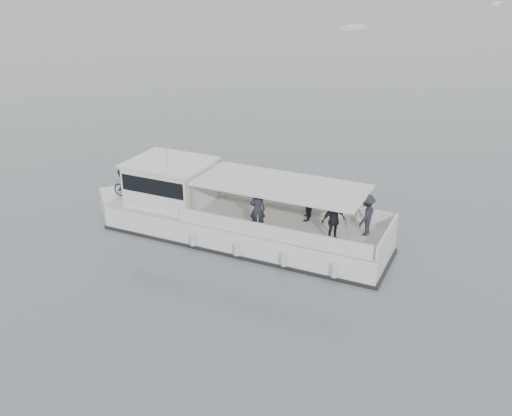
# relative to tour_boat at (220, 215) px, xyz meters

# --- Properties ---
(ground) EXTENTS (1400.00, 1400.00, 0.00)m
(ground) POSITION_rel_tour_boat_xyz_m (5.87, -0.76, -1.01)
(ground) COLOR #545D63
(ground) RESTS_ON ground
(tour_boat) EXTENTS (14.50, 7.44, 6.15)m
(tour_boat) POSITION_rel_tour_boat_xyz_m (0.00, 0.00, 0.00)
(tour_boat) COLOR white
(tour_boat) RESTS_ON ground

